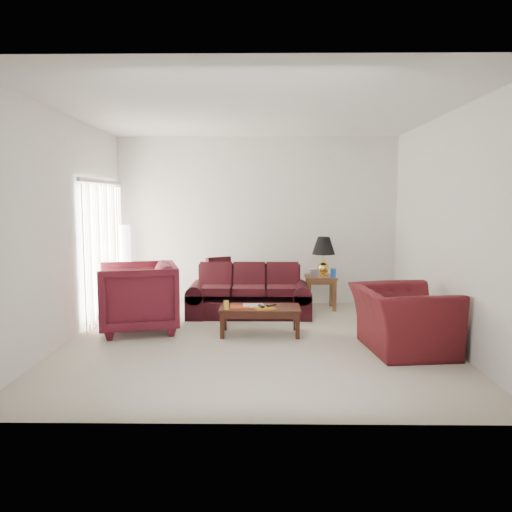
{
  "coord_description": "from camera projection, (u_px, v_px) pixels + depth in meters",
  "views": [
    {
      "loc": [
        0.09,
        -6.5,
        1.86
      ],
      "look_at": [
        0.0,
        0.85,
        1.05
      ],
      "focal_mm": 35.0,
      "sensor_mm": 36.0,
      "label": 1
    }
  ],
  "objects": [
    {
      "name": "table_lamp",
      "position": [
        323.0,
        256.0,
        8.62
      ],
      "size": [
        0.43,
        0.43,
        0.67
      ],
      "primitive_type": null,
      "rotation": [
        0.0,
        0.0,
        -0.06
      ],
      "color": "gold",
      "rests_on": "end_table"
    },
    {
      "name": "floor",
      "position": [
        255.0,
        341.0,
        6.67
      ],
      "size": [
        5.0,
        5.0,
        0.0
      ],
      "primitive_type": "plane",
      "color": "beige",
      "rests_on": "ground"
    },
    {
      "name": "clock",
      "position": [
        315.0,
        273.0,
        8.43
      ],
      "size": [
        0.15,
        0.09,
        0.15
      ],
      "primitive_type": "cube",
      "rotation": [
        0.0,
        0.0,
        0.24
      ],
      "color": "#BDBCC1",
      "rests_on": "end_table"
    },
    {
      "name": "armchair_right",
      "position": [
        402.0,
        319.0,
        6.19
      ],
      "size": [
        1.2,
        1.34,
        0.8
      ],
      "primitive_type": "imported",
      "rotation": [
        0.0,
        0.0,
        1.68
      ],
      "color": "#451014",
      "rests_on": "ground"
    },
    {
      "name": "remote_a",
      "position": [
        261.0,
        306.0,
        6.88
      ],
      "size": [
        0.1,
        0.18,
        0.02
      ],
      "primitive_type": "cube",
      "rotation": [
        0.0,
        0.0,
        0.3
      ],
      "color": "black",
      "rests_on": "coffee_table"
    },
    {
      "name": "end_table",
      "position": [
        320.0,
        292.0,
        8.65
      ],
      "size": [
        0.56,
        0.56,
        0.57
      ],
      "primitive_type": null,
      "rotation": [
        0.0,
        0.0,
        -0.07
      ],
      "color": "#572F1E",
      "rests_on": "ground"
    },
    {
      "name": "yellow_glass",
      "position": [
        226.0,
        305.0,
        6.79
      ],
      "size": [
        0.1,
        0.1,
        0.12
      ],
      "primitive_type": "cylinder",
      "rotation": [
        0.0,
        0.0,
        0.42
      ],
      "color": "gold",
      "rests_on": "coffee_table"
    },
    {
      "name": "picture_frame",
      "position": [
        312.0,
        269.0,
        8.83
      ],
      "size": [
        0.15,
        0.18,
        0.06
      ],
      "primitive_type": "cube",
      "rotation": [
        1.36,
        0.0,
        -0.04
      ],
      "color": "white",
      "rests_on": "end_table"
    },
    {
      "name": "remote_b",
      "position": [
        272.0,
        305.0,
        6.94
      ],
      "size": [
        0.15,
        0.16,
        0.02
      ],
      "primitive_type": "cube",
      "rotation": [
        0.0,
        0.0,
        -0.74
      ],
      "color": "black",
      "rests_on": "coffee_table"
    },
    {
      "name": "coffee_table",
      "position": [
        260.0,
        321.0,
        6.98
      ],
      "size": [
        1.15,
        0.62,
        0.39
      ],
      "primitive_type": null,
      "rotation": [
        0.0,
        0.0,
        0.06
      ],
      "color": "black",
      "rests_on": "ground"
    },
    {
      "name": "blue_canister",
      "position": [
        333.0,
        273.0,
        8.41
      ],
      "size": [
        0.12,
        0.12,
        0.15
      ],
      "primitive_type": "cylinder",
      "rotation": [
        0.0,
        0.0,
        0.33
      ],
      "color": "#1A4EAA",
      "rests_on": "end_table"
    },
    {
      "name": "armchair_left",
      "position": [
        138.0,
        297.0,
        7.13
      ],
      "size": [
        1.33,
        1.31,
        0.99
      ],
      "primitive_type": "imported",
      "rotation": [
        0.0,
        0.0,
        -1.31
      ],
      "color": "#49101A",
      "rests_on": "ground"
    },
    {
      "name": "magazine_white",
      "position": [
        253.0,
        305.0,
        7.01
      ],
      "size": [
        0.3,
        0.23,
        0.02
      ],
      "primitive_type": "cube",
      "rotation": [
        0.0,
        0.0,
        0.05
      ],
      "color": "silver",
      "rests_on": "coffee_table"
    },
    {
      "name": "magazine_orange",
      "position": [
        264.0,
        308.0,
        6.84
      ],
      "size": [
        0.33,
        0.3,
        0.02
      ],
      "primitive_type": "cube",
      "rotation": [
        0.0,
        0.0,
        0.47
      ],
      "color": "#BA6D15",
      "rests_on": "coffee_table"
    },
    {
      "name": "blinds",
      "position": [
        103.0,
        251.0,
        7.87
      ],
      "size": [
        0.1,
        2.0,
        2.16
      ],
      "primitive_type": "cube",
      "color": "silver",
      "rests_on": "ground"
    },
    {
      "name": "magazine_red",
      "position": [
        240.0,
        307.0,
        6.9
      ],
      "size": [
        0.29,
        0.23,
        0.02
      ],
      "primitive_type": "cube",
      "rotation": [
        0.0,
        0.0,
        0.04
      ],
      "color": "#AF3411",
      "rests_on": "coffee_table"
    },
    {
      "name": "floor_lamp",
      "position": [
        125.0,
        265.0,
        8.81
      ],
      "size": [
        0.29,
        0.29,
        1.46
      ],
      "primitive_type": null,
      "rotation": [
        0.0,
        0.0,
        -0.26
      ],
      "color": "white",
      "rests_on": "ground"
    },
    {
      "name": "throw_pillow",
      "position": [
        219.0,
        270.0,
        8.68
      ],
      "size": [
        0.48,
        0.4,
        0.45
      ],
      "primitive_type": "cube",
      "rotation": [
        -0.21,
        0.0,
        0.54
      ],
      "color": "black",
      "rests_on": "sofa"
    },
    {
      "name": "sofa",
      "position": [
        249.0,
        291.0,
        8.08
      ],
      "size": [
        2.0,
        0.89,
        0.81
      ],
      "primitive_type": null,
      "rotation": [
        0.0,
        0.0,
        -0.02
      ],
      "color": "black",
      "rests_on": "ground"
    }
  ]
}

